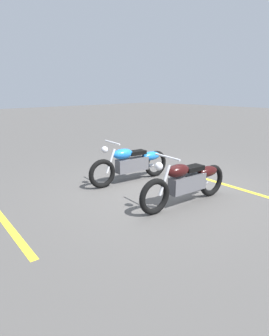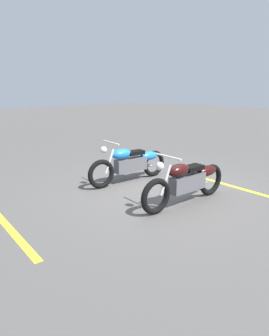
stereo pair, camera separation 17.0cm
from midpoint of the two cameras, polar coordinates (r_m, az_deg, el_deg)
name	(u,v)px [view 1 (the left image)]	position (r m, az deg, el deg)	size (l,w,h in m)	color
ground_plane	(161,189)	(6.55, 6.01, -4.22)	(60.00, 60.00, 0.00)	#514F4C
motorcycle_bright_foreground	(132,163)	(6.95, 0.28, 1.02)	(2.23, 0.62, 1.04)	black
motorcycle_dark_foreground	(188,181)	(5.70, 11.27, -2.54)	(2.23, 0.62, 1.04)	black
parking_stripe_near	(229,186)	(7.13, 18.75, -3.31)	(3.20, 0.12, 0.01)	yellow
parking_stripe_mid	(3,219)	(5.56, -23.78, -9.17)	(3.20, 0.12, 0.01)	yellow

